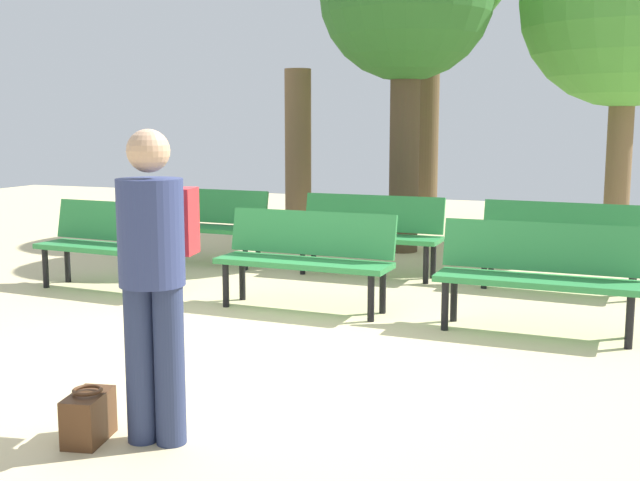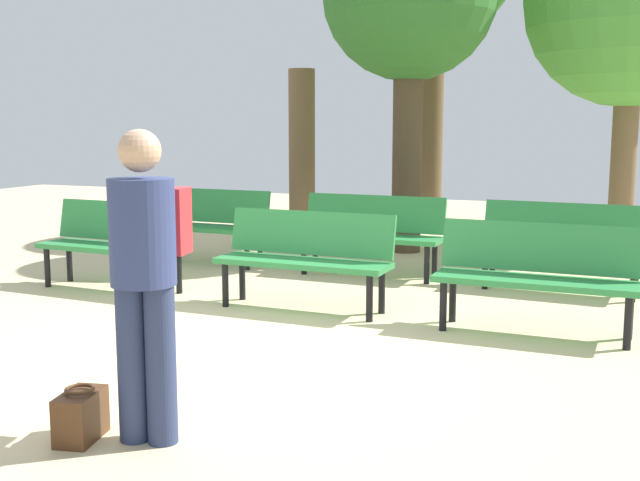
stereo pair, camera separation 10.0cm
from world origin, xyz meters
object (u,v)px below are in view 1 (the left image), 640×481
at_px(bench_r1_c0, 202,221).
at_px(handbag, 89,416).
at_px(bench_r1_c2, 560,241).
at_px(visitor_with_backpack, 155,267).
at_px(tree_1, 298,153).
at_px(bench_r0_c1, 306,254).
at_px(bench_r0_c0, 115,240).
at_px(tree_0, 628,2).
at_px(bench_r1_c1, 370,230).
at_px(bench_r0_c2, 539,270).

distance_m(bench_r1_c0, handbag, 5.41).
distance_m(bench_r1_c2, visitor_with_backpack, 5.03).
xyz_separation_m(tree_1, handbag, (1.96, -7.56, -1.08)).
xyz_separation_m(bench_r0_c1, visitor_with_backpack, (0.41, -3.08, 0.43)).
bearing_deg(bench_r0_c1, bench_r0_c0, 179.52).
bearing_deg(handbag, bench_r1_c2, 67.64).
relative_size(tree_1, handbag, 6.96).
distance_m(bench_r1_c0, bench_r1_c2, 4.12).
height_order(bench_r1_c2, tree_1, tree_1).
distance_m(bench_r1_c0, tree_0, 6.26).
relative_size(bench_r1_c0, tree_0, 0.35).
relative_size(bench_r1_c2, handbag, 4.64).
relative_size(bench_r1_c2, tree_0, 0.35).
xyz_separation_m(bench_r1_c0, bench_r1_c1, (2.10, -0.02, 0.00)).
height_order(bench_r0_c0, bench_r1_c1, same).
bearing_deg(handbag, bench_r0_c1, 91.17).
height_order(bench_r1_c2, visitor_with_backpack, visitor_with_backpack).
distance_m(bench_r0_c0, handbag, 3.97).
bearing_deg(visitor_with_backpack, bench_r1_c1, -96.29).
distance_m(bench_r1_c0, visitor_with_backpack, 5.42).
bearing_deg(bench_r1_c0, bench_r1_c2, 0.26).
distance_m(bench_r0_c2, handbag, 3.74).
xyz_separation_m(bench_r0_c1, bench_r1_c1, (0.05, 1.71, 0.00)).
relative_size(bench_r0_c1, handbag, 4.60).
height_order(bench_r0_c2, tree_0, tree_0).
bearing_deg(bench_r1_c0, bench_r1_c1, 0.88).
bearing_deg(bench_r1_c1, bench_r1_c0, -179.96).
bearing_deg(bench_r1_c1, tree_1, 127.24).
xyz_separation_m(bench_r0_c2, handbag, (-1.98, -3.15, -0.37)).
height_order(bench_r0_c2, visitor_with_backpack, visitor_with_backpack).
height_order(bench_r0_c2, bench_r1_c1, same).
relative_size(bench_r1_c0, bench_r1_c2, 0.99).
distance_m(bench_r0_c0, bench_r1_c0, 1.67).
distance_m(bench_r1_c1, tree_1, 3.34).
xyz_separation_m(tree_1, visitor_with_backpack, (2.30, -7.41, -0.28)).
bearing_deg(handbag, visitor_with_backpack, 24.31).
relative_size(bench_r0_c1, bench_r1_c1, 1.00).
relative_size(tree_0, handbag, 13.31).
height_order(bench_r0_c2, handbag, bench_r0_c2).
relative_size(bench_r0_c1, bench_r1_c0, 1.00).
bearing_deg(tree_1, bench_r1_c0, -93.38).
bearing_deg(bench_r1_c0, visitor_with_backpack, -61.50).
bearing_deg(bench_r1_c1, bench_r0_c2, -41.39).
xyz_separation_m(bench_r1_c0, bench_r1_c2, (4.12, -0.09, 0.00)).
bearing_deg(bench_r0_c0, visitor_with_backpack, -48.13).
bearing_deg(bench_r1_c0, handbag, -65.46).
height_order(tree_1, handbag, tree_1).
relative_size(bench_r0_c2, handbag, 4.59).
bearing_deg(bench_r1_c2, bench_r0_c1, -138.10).
bearing_deg(tree_0, bench_r1_c1, -127.04).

